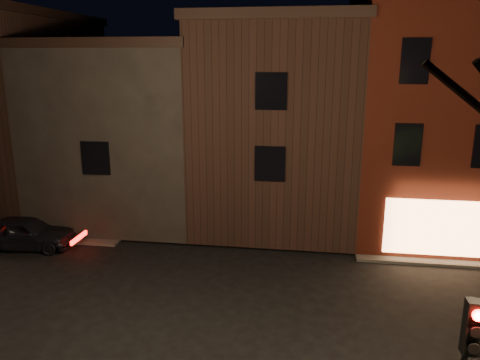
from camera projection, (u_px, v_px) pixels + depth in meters
name	position (u px, v px, depth m)	size (l,w,h in m)	color
ground	(203.00, 320.00, 14.23)	(120.00, 120.00, 0.00)	black
sidewalk_far_left	(10.00, 161.00, 36.27)	(30.00, 30.00, 0.12)	#2D2B28
corner_building	(424.00, 112.00, 20.77)	(6.50, 8.50, 10.50)	#4A160D
row_building_a	(280.00, 119.00, 22.84)	(7.30, 10.30, 9.40)	black
row_building_b	(138.00, 126.00, 24.03)	(7.80, 10.30, 8.40)	black
row_building_c	(8.00, 110.00, 24.90)	(7.30, 10.30, 9.90)	black
parked_car_a	(25.00, 233.00, 19.46)	(1.62, 4.02, 1.37)	black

